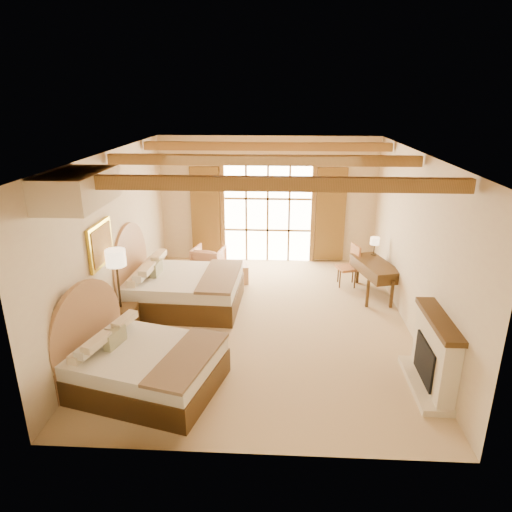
# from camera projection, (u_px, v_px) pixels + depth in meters

# --- Properties ---
(floor) EXTENTS (7.00, 7.00, 0.00)m
(floor) POSITION_uv_depth(u_px,v_px,m) (262.00, 320.00, 8.86)
(floor) COLOR tan
(floor) RESTS_ON ground
(wall_back) EXTENTS (5.50, 0.00, 5.50)m
(wall_back) POSITION_uv_depth(u_px,v_px,m) (268.00, 200.00, 11.62)
(wall_back) COLOR beige
(wall_back) RESTS_ON ground
(wall_left) EXTENTS (0.00, 7.00, 7.00)m
(wall_left) POSITION_uv_depth(u_px,v_px,m) (114.00, 240.00, 8.47)
(wall_left) COLOR beige
(wall_left) RESTS_ON ground
(wall_right) EXTENTS (0.00, 7.00, 7.00)m
(wall_right) POSITION_uv_depth(u_px,v_px,m) (415.00, 245.00, 8.19)
(wall_right) COLOR beige
(wall_right) RESTS_ON ground
(ceiling) EXTENTS (7.00, 7.00, 0.00)m
(ceiling) POSITION_uv_depth(u_px,v_px,m) (263.00, 153.00, 7.79)
(ceiling) COLOR #B26C35
(ceiling) RESTS_ON ground
(ceiling_beams) EXTENTS (5.39, 4.60, 0.18)m
(ceiling_beams) POSITION_uv_depth(u_px,v_px,m) (263.00, 160.00, 7.83)
(ceiling_beams) COLOR olive
(ceiling_beams) RESTS_ON ceiling
(french_doors) EXTENTS (3.95, 0.08, 2.60)m
(french_doors) POSITION_uv_depth(u_px,v_px,m) (268.00, 214.00, 11.68)
(french_doors) COLOR white
(french_doors) RESTS_ON ground
(fireplace) EXTENTS (0.46, 1.40, 1.16)m
(fireplace) POSITION_uv_depth(u_px,v_px,m) (433.00, 357.00, 6.67)
(fireplace) COLOR beige
(fireplace) RESTS_ON ground
(painting) EXTENTS (0.06, 0.95, 0.75)m
(painting) POSITION_uv_depth(u_px,v_px,m) (101.00, 244.00, 7.71)
(painting) COLOR yellow
(painting) RESTS_ON wall_left
(canopy_valance) EXTENTS (0.70, 1.40, 0.45)m
(canopy_valance) POSITION_uv_depth(u_px,v_px,m) (78.00, 189.00, 6.12)
(canopy_valance) COLOR beige
(canopy_valance) RESTS_ON ceiling
(bed_near) EXTENTS (2.45, 2.04, 1.37)m
(bed_near) POSITION_uv_depth(u_px,v_px,m) (135.00, 363.00, 6.72)
(bed_near) COLOR #3F2A0F
(bed_near) RESTS_ON floor
(bed_far) EXTENTS (2.37, 1.83, 1.51)m
(bed_far) POSITION_uv_depth(u_px,v_px,m) (175.00, 286.00, 9.32)
(bed_far) COLOR #3F2A0F
(bed_far) RESTS_ON floor
(nightstand) EXTENTS (0.50, 0.50, 0.56)m
(nightstand) POSITION_uv_depth(u_px,v_px,m) (124.00, 321.00, 8.22)
(nightstand) COLOR #3F2A0F
(nightstand) RESTS_ON floor
(floor_lamp) EXTENTS (0.35, 0.35, 1.63)m
(floor_lamp) POSITION_uv_depth(u_px,v_px,m) (116.00, 263.00, 7.89)
(floor_lamp) COLOR #312619
(floor_lamp) RESTS_ON floor
(armchair) EXTENTS (0.84, 0.86, 0.66)m
(armchair) POSITION_uv_depth(u_px,v_px,m) (209.00, 260.00, 11.14)
(armchair) COLOR tan
(armchair) RESTS_ON floor
(ottoman) EXTENTS (0.71, 0.71, 0.42)m
(ottoman) POSITION_uv_depth(u_px,v_px,m) (234.00, 273.00, 10.66)
(ottoman) COLOR #A47D51
(ottoman) RESTS_ON floor
(desk) EXTENTS (0.94, 1.48, 0.74)m
(desk) POSITION_uv_depth(u_px,v_px,m) (374.00, 278.00, 9.89)
(desk) COLOR #3F2A0F
(desk) RESTS_ON floor
(desk_chair) EXTENTS (0.54, 0.53, 0.95)m
(desk_chair) POSITION_uv_depth(u_px,v_px,m) (348.00, 273.00, 10.40)
(desk_chair) COLOR #B67541
(desk_chair) RESTS_ON floor
(desk_lamp) EXTENTS (0.20, 0.20, 0.41)m
(desk_lamp) POSITION_uv_depth(u_px,v_px,m) (375.00, 242.00, 10.16)
(desk_lamp) COLOR #312619
(desk_lamp) RESTS_ON desk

